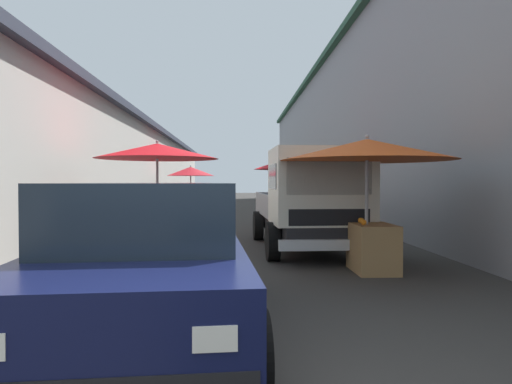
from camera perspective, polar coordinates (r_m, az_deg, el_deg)
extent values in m
plane|color=#33302D|center=(15.69, -2.07, -4.07)|extent=(90.00, 90.00, 0.00)
cube|color=beige|center=(19.32, -24.79, 2.59)|extent=(49.50, 7.00, 3.89)
cube|color=#383D4C|center=(19.48, -24.85, 8.67)|extent=(49.80, 7.50, 0.24)
cube|color=gray|center=(19.51, 20.47, 7.10)|extent=(49.50, 7.00, 6.94)
cube|color=#284C38|center=(20.20, 20.55, 17.28)|extent=(49.80, 7.50, 0.24)
cylinder|color=#9E9EA3|center=(14.11, 4.65, -0.09)|extent=(0.06, 0.06, 2.25)
cone|color=red|center=(14.12, 4.66, 3.65)|extent=(2.43, 2.43, 0.41)
sphere|color=#9E9EA3|center=(14.13, 4.66, 4.64)|extent=(0.07, 0.07, 0.07)
cube|color=#9E7547|center=(14.15, 5.19, -3.00)|extent=(0.71, 0.74, 0.82)
sphere|color=orange|center=(13.97, 5.15, -1.19)|extent=(0.09, 0.09, 0.09)
sphere|color=orange|center=(13.99, 5.59, -1.19)|extent=(0.09, 0.09, 0.09)
sphere|color=orange|center=(13.90, 4.41, -1.20)|extent=(0.09, 0.09, 0.09)
sphere|color=orange|center=(13.98, 4.54, -1.19)|extent=(0.09, 0.09, 0.09)
sphere|color=orange|center=(14.36, 4.97, -0.91)|extent=(0.09, 0.09, 0.09)
cylinder|color=#9E9EA3|center=(7.62, 13.60, -1.65)|extent=(0.06, 0.06, 2.15)
cone|color=#D84C14|center=(7.63, 13.64, 5.15)|extent=(2.81, 2.81, 0.35)
sphere|color=#9E9EA3|center=(7.65, 13.65, 6.74)|extent=(0.07, 0.07, 0.07)
cube|color=#9E7547|center=(7.73, 14.33, -6.76)|extent=(0.97, 0.64, 0.77)
sphere|color=orange|center=(7.80, 13.00, -3.48)|extent=(0.09, 0.09, 0.09)
sphere|color=orange|center=(7.46, 13.27, -3.70)|extent=(0.09, 0.09, 0.09)
sphere|color=orange|center=(7.85, 12.89, -3.45)|extent=(0.09, 0.09, 0.09)
cylinder|color=#9E9EA3|center=(21.39, -8.14, 0.24)|extent=(0.06, 0.06, 2.16)
cone|color=red|center=(21.39, -8.15, 2.58)|extent=(2.18, 2.18, 0.42)
sphere|color=#9E9EA3|center=(21.40, -8.15, 3.24)|extent=(0.07, 0.07, 0.07)
cube|color=brown|center=(21.50, -7.77, -1.66)|extent=(0.77, 0.60, 0.73)
sphere|color=orange|center=(21.67, -7.58, -0.42)|extent=(0.09, 0.09, 0.09)
sphere|color=orange|center=(21.48, -7.72, -0.58)|extent=(0.09, 0.09, 0.09)
sphere|color=orange|center=(21.73, -7.84, -0.55)|extent=(0.09, 0.09, 0.09)
sphere|color=orange|center=(21.69, -7.26, -0.56)|extent=(0.09, 0.09, 0.09)
sphere|color=orange|center=(21.44, -8.21, -0.58)|extent=(0.09, 0.09, 0.09)
cylinder|color=#9E9EA3|center=(10.52, -12.18, -0.38)|extent=(0.06, 0.06, 2.32)
cone|color=red|center=(10.54, -12.21, 5.01)|extent=(2.76, 2.76, 0.34)
sphere|color=#9E9EA3|center=(10.55, -12.22, 6.15)|extent=(0.07, 0.07, 0.07)
cube|color=#9E7547|center=(10.56, -11.39, -4.45)|extent=(0.84, 0.73, 0.82)
sphere|color=orange|center=(10.75, -11.56, -1.91)|extent=(0.09, 0.09, 0.09)
sphere|color=orange|center=(10.74, -9.89, -1.91)|extent=(0.09, 0.09, 0.09)
sphere|color=orange|center=(10.72, -11.89, -1.63)|extent=(0.09, 0.09, 0.09)
sphere|color=orange|center=(10.56, -11.38, -1.97)|extent=(0.09, 0.09, 0.09)
sphere|color=orange|center=(10.66, -10.54, -1.94)|extent=(0.09, 0.09, 0.09)
sphere|color=orange|center=(10.47, -12.05, -2.00)|extent=(0.09, 0.09, 0.09)
cube|color=#0F1438|center=(4.48, -13.30, -10.23)|extent=(4.01, 1.98, 0.64)
cube|color=#19232D|center=(4.55, -13.12, -2.43)|extent=(2.44, 1.67, 0.56)
cube|color=silver|center=(2.57, -5.13, -17.61)|extent=(0.08, 0.24, 0.14)
cylinder|color=black|center=(3.26, -0.24, -19.56)|extent=(0.61, 0.24, 0.60)
cylinder|color=black|center=(5.81, -3.08, -10.25)|extent=(0.61, 0.24, 0.60)
cylinder|color=black|center=(5.97, -20.07, -10.02)|extent=(0.61, 0.24, 0.60)
cube|color=black|center=(10.21, 5.88, -4.13)|extent=(4.86, 1.66, 0.36)
cube|color=beige|center=(8.57, 7.91, 0.72)|extent=(1.60, 1.81, 1.40)
cube|color=#19232D|center=(7.85, 9.10, 1.95)|extent=(0.12, 1.47, 0.63)
cube|color=#19232D|center=(8.57, 7.92, 1.89)|extent=(1.11, 1.81, 0.45)
cube|color=black|center=(7.87, 9.10, -3.12)|extent=(0.12, 1.40, 0.28)
cube|color=silver|center=(7.84, 9.23, -6.52)|extent=(0.19, 1.75, 0.18)
cube|color=gray|center=(11.16, 9.26, -1.47)|extent=(3.16, 0.19, 0.50)
cube|color=gray|center=(10.88, 0.82, -1.52)|extent=(3.16, 0.19, 0.50)
cube|color=gray|center=(12.52, 3.87, -1.16)|extent=(0.13, 1.65, 0.50)
cylinder|color=black|center=(8.87, 13.44, -5.89)|extent=(0.73, 0.25, 0.72)
cylinder|color=black|center=(8.49, 2.09, -6.17)|extent=(0.73, 0.25, 0.72)
cylinder|color=black|center=(11.81, 8.76, -4.09)|extent=(0.73, 0.25, 0.72)
cylinder|color=black|center=(11.53, 0.26, -4.20)|extent=(0.73, 0.25, 0.72)
cylinder|color=#665B4C|center=(15.89, 7.11, -2.65)|extent=(0.14, 0.14, 0.75)
cylinder|color=#665B4C|center=(15.86, 7.64, -2.66)|extent=(0.14, 0.14, 0.75)
cube|color=#D8C666|center=(15.84, 7.38, -0.29)|extent=(0.36, 0.48, 0.56)
sphere|color=tan|center=(15.84, 7.39, 1.10)|extent=(0.21, 0.21, 0.21)
cylinder|color=#D8C666|center=(15.91, 6.44, -0.18)|extent=(0.08, 0.08, 0.51)
cylinder|color=#D8C666|center=(15.78, 8.33, -0.20)|extent=(0.08, 0.08, 0.51)
cylinder|color=black|center=(17.99, -10.33, -2.70)|extent=(0.45, 0.13, 0.44)
cylinder|color=black|center=(16.75, -10.54, -3.00)|extent=(0.45, 0.15, 0.44)
cube|color=silver|center=(17.32, -10.44, -2.69)|extent=(0.92, 0.36, 0.08)
ellipsoid|color=black|center=(17.00, -10.50, -1.51)|extent=(0.58, 0.31, 0.20)
cube|color=silver|center=(17.92, -10.34, -1.28)|extent=(0.17, 0.33, 0.56)
cylinder|color=silver|center=(17.84, -10.35, -0.96)|extent=(0.28, 0.08, 0.68)
cylinder|color=black|center=(17.75, -10.37, 0.15)|extent=(0.55, 0.08, 0.04)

